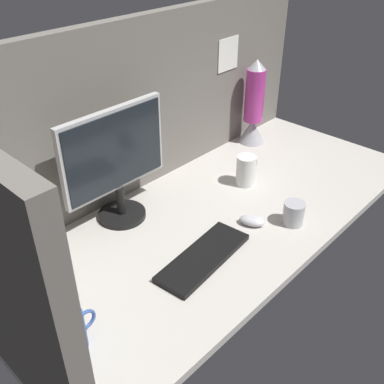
# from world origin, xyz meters

# --- Properties ---
(ground_plane) EXTENTS (1.80, 0.80, 0.03)m
(ground_plane) POSITION_xyz_m (0.00, 0.00, -0.01)
(ground_plane) COLOR beige
(cubicle_wall_back) EXTENTS (1.80, 0.06, 0.68)m
(cubicle_wall_back) POSITION_xyz_m (0.00, 0.37, 0.34)
(cubicle_wall_back) COLOR slate
(cubicle_wall_back) RESTS_ON ground_plane
(monitor) EXTENTS (0.43, 0.18, 0.43)m
(monitor) POSITION_xyz_m (-0.28, 0.25, 0.24)
(monitor) COLOR black
(monitor) RESTS_ON ground_plane
(keyboard) EXTENTS (0.38, 0.17, 0.02)m
(keyboard) POSITION_xyz_m (-0.25, -0.14, 0.01)
(keyboard) COLOR black
(keyboard) RESTS_ON ground_plane
(mouse) EXTENTS (0.09, 0.11, 0.03)m
(mouse) POSITION_xyz_m (0.02, -0.15, 0.02)
(mouse) COLOR silver
(mouse) RESTS_ON ground_plane
(mug_ceramic_blue) EXTENTS (0.11, 0.07, 0.12)m
(mug_ceramic_blue) POSITION_xyz_m (-0.74, -0.13, 0.06)
(mug_ceramic_blue) COLOR #38569E
(mug_ceramic_blue) RESTS_ON ground_plane
(mug_ceramic_white) EXTENTS (0.12, 0.08, 0.13)m
(mug_ceramic_white) POSITION_xyz_m (0.23, 0.05, 0.07)
(mug_ceramic_white) COLOR white
(mug_ceramic_white) RESTS_ON ground_plane
(mug_steel) EXTENTS (0.08, 0.08, 0.09)m
(mug_steel) POSITION_xyz_m (0.13, -0.25, 0.04)
(mug_steel) COLOR #B2B2B7
(mug_steel) RESTS_ON ground_plane
(lava_lamp) EXTENTS (0.13, 0.13, 0.41)m
(lava_lamp) POSITION_xyz_m (0.57, 0.27, 0.17)
(lava_lamp) COLOR #A5A5AD
(lava_lamp) RESTS_ON ground_plane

